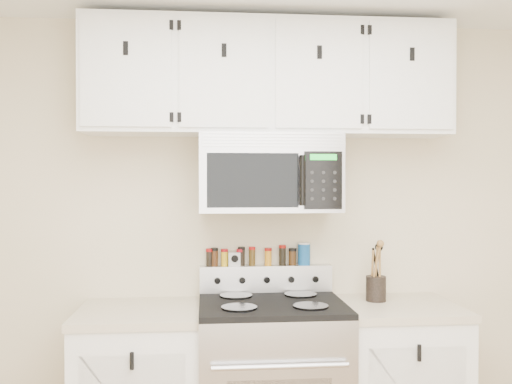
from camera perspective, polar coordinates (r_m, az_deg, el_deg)
The scene contains 16 objects.
back_wall at distance 3.33m, azimuth 0.93°, elevation -4.71°, with size 3.50×0.01×2.50m, color #C2B892.
microwave at distance 3.12m, azimuth 1.31°, elevation 1.90°, with size 0.76×0.44×0.42m.
upper_cabinets at distance 3.20m, azimuth 1.25°, elevation 11.25°, with size 2.00×0.35×0.62m.
utensil_crock at distance 3.27m, azimuth 11.91°, elevation -9.23°, with size 0.11×0.11×0.32m.
kitchen_timer at distance 3.29m, azimuth -2.16°, elevation -6.71°, with size 0.07×0.06×0.08m, color silver.
salt_canister at distance 3.33m, azimuth 4.82°, elevation -6.17°, with size 0.07×0.07×0.13m.
spice_jar_0 at distance 3.28m, azimuth -4.66°, elevation -6.53°, with size 0.04×0.04×0.10m.
spice_jar_1 at distance 3.28m, azimuth -4.17°, elevation -6.49°, with size 0.04×0.04×0.10m.
spice_jar_2 at distance 3.29m, azimuth -3.17°, elevation -6.54°, with size 0.04×0.04×0.10m.
spice_jar_3 at distance 3.29m, azimuth -1.59°, elevation -6.54°, with size 0.04×0.04×0.10m.
spice_jar_4 at distance 3.29m, azimuth -1.47°, elevation -6.44°, with size 0.04×0.04×0.11m.
spice_jar_5 at distance 3.30m, azimuth -0.39°, elevation -6.43°, with size 0.04×0.04×0.11m.
spice_jar_6 at distance 3.30m, azimuth 1.22°, elevation -6.47°, with size 0.04×0.04×0.10m.
spice_jar_7 at distance 3.31m, azimuth 2.66°, elevation -6.32°, with size 0.04×0.04×0.12m.
spice_jar_8 at distance 3.32m, azimuth 3.67°, elevation -6.46°, with size 0.04×0.04×0.10m.
spice_jar_9 at distance 3.33m, azimuth 4.84°, elevation -6.43°, with size 0.04×0.04×0.10m.
Camera 1 is at (-0.35, -1.55, 1.58)m, focal length 40.00 mm.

